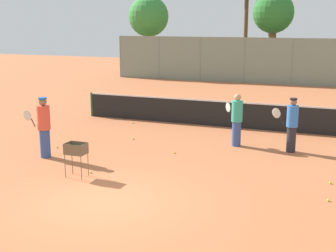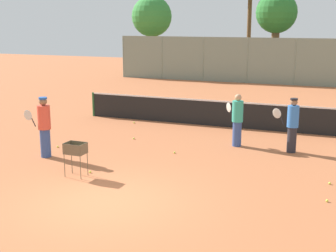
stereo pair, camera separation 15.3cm
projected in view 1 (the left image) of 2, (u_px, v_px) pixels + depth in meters
The scene contains 17 objects.
ground_plane at pixel (107, 202), 11.08m from camera, with size 80.00×80.00×0.00m, color #B7663D.
tennis_net at pixel (210, 112), 19.03m from camera, with size 11.16×0.10×1.07m.
back_fence at pixel (268, 61), 31.42m from camera, with size 22.27×0.08×3.10m.
tree_1 at pixel (273, 14), 32.68m from camera, with size 2.88×2.88×6.21m.
tree_2 at pixel (149, 17), 35.70m from camera, with size 3.07×3.07×6.06m.
player_white_outfit at pixel (237, 119), 15.89m from camera, with size 0.75×0.70×1.80m.
player_red_cap at pixel (44, 127), 14.53m from camera, with size 0.96×0.39×1.91m.
player_yellow_shirt at pixel (292, 124), 15.15m from camera, with size 0.92×0.37×1.78m.
ball_cart at pixel (76, 151), 12.76m from camera, with size 0.56×0.41×0.95m.
tennis_ball_0 at pixel (174, 152), 15.15m from camera, with size 0.07×0.07×0.07m, color #D1E54C.
tennis_ball_1 at pixel (328, 200), 11.13m from camera, with size 0.07×0.07×0.07m, color #D1E54C.
tennis_ball_2 at pixel (133, 123), 19.59m from camera, with size 0.07×0.07×0.07m, color #D1E54C.
tennis_ball_3 at pixel (133, 138), 16.95m from camera, with size 0.07×0.07×0.07m, color #D1E54C.
tennis_ball_4 at pixel (57, 147), 15.80m from camera, with size 0.07×0.07×0.07m, color #D1E54C.
tennis_ball_5 at pixel (330, 183), 12.32m from camera, with size 0.07×0.07×0.07m, color #D1E54C.
tennis_ball_6 at pixel (91, 172), 13.19m from camera, with size 0.07×0.07×0.07m, color #D1E54C.
parked_car at pixel (300, 72), 32.86m from camera, with size 4.20×1.70×1.60m.
Camera 1 is at (5.11, -9.19, 4.21)m, focal length 50.00 mm.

